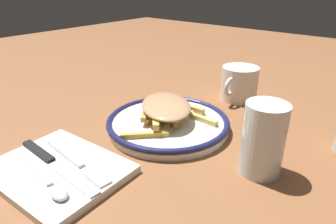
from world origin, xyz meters
name	(u,v)px	position (x,y,z in m)	size (l,w,h in m)	color
ground_plane	(168,128)	(0.00, 0.00, 0.00)	(2.60, 2.60, 0.00)	brown
plate	(168,123)	(0.00, 0.00, 0.01)	(0.25, 0.25, 0.02)	silver
fries_heap	(166,108)	(-0.01, -0.01, 0.04)	(0.21, 0.19, 0.04)	#E1C264
napkin	(58,170)	(0.24, -0.04, 0.01)	(0.17, 0.21, 0.01)	white
fork	(76,161)	(0.21, -0.02, 0.02)	(0.03, 0.18, 0.01)	silver
knife	(51,161)	(0.23, -0.05, 0.02)	(0.02, 0.21, 0.01)	black
spoon	(50,184)	(0.27, 0.00, 0.02)	(0.04, 0.15, 0.01)	silver
water_glass	(263,139)	(0.02, 0.21, 0.06)	(0.07, 0.07, 0.12)	silver
coffee_mug	(239,83)	(-0.24, 0.03, 0.04)	(0.12, 0.09, 0.09)	white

